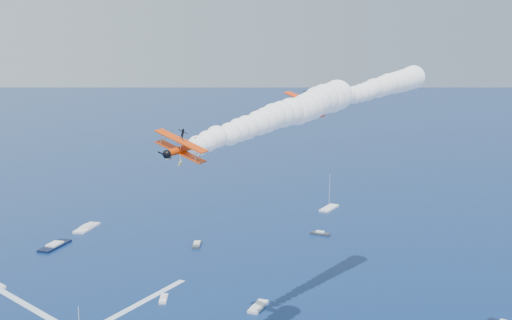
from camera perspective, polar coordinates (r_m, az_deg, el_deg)
biplane_lead at (r=127.91m, az=4.33°, el=4.67°), size 11.00×12.65×8.52m
biplane_trail at (r=84.85m, az=-6.52°, el=0.95°), size 9.99×11.06×7.30m
smoke_trail_lead at (r=148.97m, az=9.91°, el=6.05°), size 51.64×34.13×9.62m
smoke_trail_trail at (r=105.27m, az=1.94°, el=3.82°), size 52.06×42.81×9.62m
spectator_boats at (r=202.77m, az=-19.74°, el=-9.60°), size 231.35×198.86×0.70m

